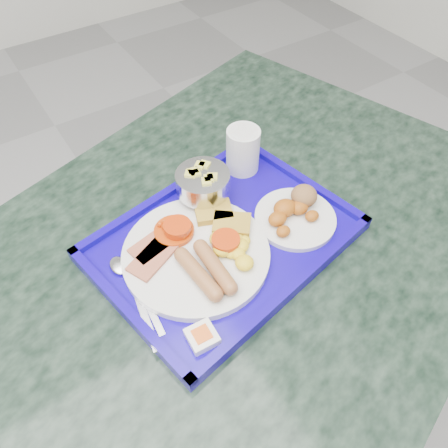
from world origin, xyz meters
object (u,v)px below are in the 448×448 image
(tray, at_px, (224,240))
(fruit_bowl, at_px, (203,183))
(table, at_px, (219,312))
(main_plate, at_px, (200,250))
(juice_cup, at_px, (243,149))
(bread_plate, at_px, (295,212))

(tray, xyz_separation_m, fruit_bowl, (0.02, 0.10, 0.05))
(fruit_bowl, bearing_deg, tray, -100.76)
(table, xyz_separation_m, tray, (0.03, 0.02, 0.21))
(main_plate, bearing_deg, tray, 8.94)
(tray, distance_m, juice_cup, 0.21)
(tray, bearing_deg, bread_plate, -13.16)
(table, xyz_separation_m, main_plate, (-0.03, 0.01, 0.23))
(table, distance_m, juice_cup, 0.36)
(tray, height_order, main_plate, main_plate)
(tray, xyz_separation_m, bread_plate, (0.14, -0.03, 0.02))
(table, height_order, main_plate, main_plate)
(fruit_bowl, distance_m, juice_cup, 0.13)
(main_plate, distance_m, bread_plate, 0.20)
(tray, relative_size, main_plate, 1.94)
(table, xyz_separation_m, fruit_bowl, (0.05, 0.13, 0.27))
(tray, relative_size, fruit_bowl, 4.89)
(tray, relative_size, bread_plate, 3.30)
(main_plate, bearing_deg, bread_plate, -6.82)
(tray, bearing_deg, fruit_bowl, 79.24)
(table, bearing_deg, main_plate, 160.22)
(table, xyz_separation_m, bread_plate, (0.17, -0.01, 0.24))
(table, distance_m, tray, 0.22)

